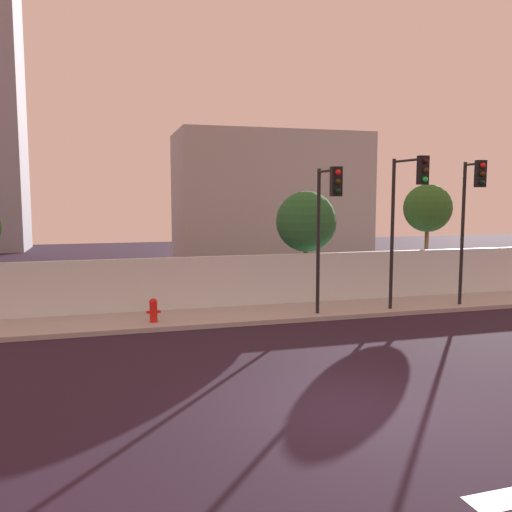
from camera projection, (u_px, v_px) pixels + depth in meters
ground_plane at (346, 412)px, 10.04m from camera, size 80.00×80.00×0.00m
sidewalk at (240, 316)px, 17.87m from camera, size 36.00×2.40×0.15m
perimeter_wall at (231, 281)px, 19.00m from camera, size 36.00×0.18×1.80m
traffic_light_left at (328, 209)px, 16.90m from camera, size 0.35×1.52×4.78m
traffic_light_center at (408, 201)px, 17.55m from camera, size 0.41×1.73×5.15m
traffic_light_right at (472, 202)px, 18.50m from camera, size 0.37×1.25×5.09m
fire_hydrant at (153, 309)px, 16.59m from camera, size 0.44×0.26×0.75m
roadside_tree_midleft at (306, 222)px, 20.71m from camera, size 2.35×2.35×4.25m
roadside_tree_midright at (428, 208)px, 22.10m from camera, size 1.98×1.98×4.56m
low_building_distant at (270, 198)px, 33.64m from camera, size 11.62×6.00×7.92m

